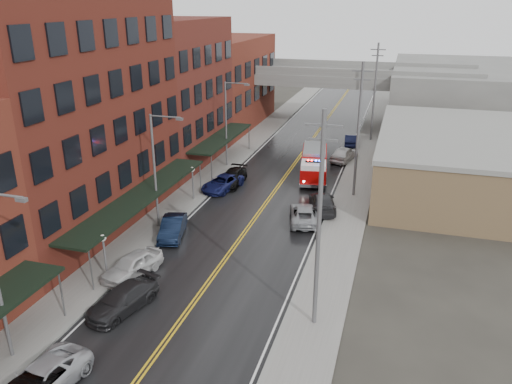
# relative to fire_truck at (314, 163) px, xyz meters

# --- Properties ---
(road) EXTENTS (11.00, 160.00, 0.02)m
(road) POSITION_rel_fire_truck_xyz_m (-2.78, -9.02, -1.52)
(road) COLOR black
(road) RESTS_ON ground
(sidewalk_left) EXTENTS (3.00, 160.00, 0.15)m
(sidewalk_left) POSITION_rel_fire_truck_xyz_m (-10.08, -9.02, -1.46)
(sidewalk_left) COLOR slate
(sidewalk_left) RESTS_ON ground
(sidewalk_right) EXTENTS (3.00, 160.00, 0.15)m
(sidewalk_right) POSITION_rel_fire_truck_xyz_m (4.52, -9.02, -1.46)
(sidewalk_right) COLOR slate
(sidewalk_right) RESTS_ON ground
(curb_left) EXTENTS (0.30, 160.00, 0.15)m
(curb_left) POSITION_rel_fire_truck_xyz_m (-8.43, -9.02, -1.46)
(curb_left) COLOR gray
(curb_left) RESTS_ON ground
(curb_right) EXTENTS (0.30, 160.00, 0.15)m
(curb_right) POSITION_rel_fire_truck_xyz_m (2.87, -9.02, -1.46)
(curb_right) COLOR gray
(curb_right) RESTS_ON ground
(brick_building_b) EXTENTS (9.00, 20.00, 18.00)m
(brick_building_b) POSITION_rel_fire_truck_xyz_m (-16.08, -16.02, 7.47)
(brick_building_b) COLOR #571917
(brick_building_b) RESTS_ON ground
(brick_building_c) EXTENTS (9.00, 15.00, 15.00)m
(brick_building_c) POSITION_rel_fire_truck_xyz_m (-16.08, 1.48, 5.97)
(brick_building_c) COLOR #5A211B
(brick_building_c) RESTS_ON ground
(brick_building_far) EXTENTS (9.00, 20.00, 12.00)m
(brick_building_far) POSITION_rel_fire_truck_xyz_m (-16.08, 18.98, 4.47)
(brick_building_far) COLOR maroon
(brick_building_far) RESTS_ON ground
(tan_building) EXTENTS (14.00, 22.00, 5.00)m
(tan_building) POSITION_rel_fire_truck_xyz_m (13.22, 0.98, 0.97)
(tan_building) COLOR olive
(tan_building) RESTS_ON ground
(right_far_block) EXTENTS (18.00, 30.00, 8.00)m
(right_far_block) POSITION_rel_fire_truck_xyz_m (15.22, 30.98, 2.47)
(right_far_block) COLOR slate
(right_far_block) RESTS_ON ground
(awning_1) EXTENTS (2.60, 18.00, 3.09)m
(awning_1) POSITION_rel_fire_truck_xyz_m (-10.27, -16.02, 1.46)
(awning_1) COLOR black
(awning_1) RESTS_ON ground
(awning_2) EXTENTS (2.60, 13.00, 3.09)m
(awning_2) POSITION_rel_fire_truck_xyz_m (-10.27, 1.48, 1.45)
(awning_2) COLOR black
(awning_2) RESTS_ON ground
(globe_lamp_1) EXTENTS (0.44, 0.44, 3.12)m
(globe_lamp_1) POSITION_rel_fire_truck_xyz_m (-9.18, -23.02, 0.78)
(globe_lamp_1) COLOR #59595B
(globe_lamp_1) RESTS_ON ground
(globe_lamp_2) EXTENTS (0.44, 0.44, 3.12)m
(globe_lamp_2) POSITION_rel_fire_truck_xyz_m (-9.18, -9.02, 0.78)
(globe_lamp_2) COLOR #59595B
(globe_lamp_2) RESTS_ON ground
(street_lamp_1) EXTENTS (2.64, 0.22, 9.00)m
(street_lamp_1) POSITION_rel_fire_truck_xyz_m (-9.33, -15.02, 3.65)
(street_lamp_1) COLOR #59595B
(street_lamp_1) RESTS_ON ground
(street_lamp_2) EXTENTS (2.64, 0.22, 9.00)m
(street_lamp_2) POSITION_rel_fire_truck_xyz_m (-9.33, 0.98, 3.65)
(street_lamp_2) COLOR #59595B
(street_lamp_2) RESTS_ON ground
(utility_pole_0) EXTENTS (1.80, 0.24, 12.00)m
(utility_pole_0) POSITION_rel_fire_truck_xyz_m (4.42, -24.02, 4.77)
(utility_pole_0) COLOR #59595B
(utility_pole_0) RESTS_ON ground
(utility_pole_1) EXTENTS (1.80, 0.24, 12.00)m
(utility_pole_1) POSITION_rel_fire_truck_xyz_m (4.42, -4.02, 4.77)
(utility_pole_1) COLOR #59595B
(utility_pole_1) RESTS_ON ground
(utility_pole_2) EXTENTS (1.80, 0.24, 12.00)m
(utility_pole_2) POSITION_rel_fire_truck_xyz_m (4.42, 15.98, 4.77)
(utility_pole_2) COLOR #59595B
(utility_pole_2) RESTS_ON ground
(overpass) EXTENTS (40.00, 10.00, 7.50)m
(overpass) POSITION_rel_fire_truck_xyz_m (-2.78, 22.98, 4.45)
(overpass) COLOR slate
(overpass) RESTS_ON ground
(fire_truck) EXTENTS (4.04, 8.03, 2.83)m
(fire_truck) POSITION_rel_fire_truck_xyz_m (0.00, 0.00, 0.00)
(fire_truck) COLOR #980707
(fire_truck) RESTS_ON ground
(parked_car_left_2) EXTENTS (2.91, 5.27, 1.40)m
(parked_car_left_2) POSITION_rel_fire_truck_xyz_m (-6.52, -32.73, -0.83)
(parked_car_left_2) COLOR #A7AAB0
(parked_car_left_2) RESTS_ON ground
(parked_car_left_3) EXTENTS (3.07, 5.10, 1.38)m
(parked_car_left_3) POSITION_rel_fire_truck_xyz_m (-6.38, -25.79, -0.84)
(parked_car_left_3) COLOR black
(parked_car_left_3) RESTS_ON ground
(parked_car_left_4) EXTENTS (2.93, 4.79, 1.52)m
(parked_car_left_4) POSITION_rel_fire_truck_xyz_m (-7.78, -22.22, -0.77)
(parked_car_left_4) COLOR silver
(parked_car_left_4) RESTS_ON ground
(parked_car_left_5) EXTENTS (2.62, 4.68, 1.46)m
(parked_car_left_5) POSITION_rel_fire_truck_xyz_m (-7.78, -16.22, -0.80)
(parked_car_left_5) COLOR black
(parked_car_left_5) RESTS_ON ground
(parked_car_left_6) EXTENTS (3.29, 5.26, 1.36)m
(parked_car_left_6) POSITION_rel_fire_truck_xyz_m (-7.59, -5.82, -0.85)
(parked_car_left_6) COLOR #161B53
(parked_car_left_6) RESTS_ON ground
(parked_car_left_7) EXTENTS (2.01, 4.86, 1.41)m
(parked_car_left_7) POSITION_rel_fire_truck_xyz_m (-7.17, -4.22, -0.83)
(parked_car_left_7) COLOR black
(parked_car_left_7) RESTS_ON ground
(parked_car_right_0) EXTENTS (3.34, 5.30, 1.36)m
(parked_car_right_0) POSITION_rel_fire_truck_xyz_m (1.20, -10.82, -0.85)
(parked_car_right_0) COLOR #919398
(parked_car_right_0) RESTS_ON ground
(parked_car_right_1) EXTENTS (3.21, 5.41, 1.47)m
(parked_car_right_1) POSITION_rel_fire_truck_xyz_m (2.22, -8.07, -0.80)
(parked_car_right_1) COLOR #27282A
(parked_car_right_1) RESTS_ON ground
(parked_car_right_2) EXTENTS (2.92, 5.08, 1.63)m
(parked_car_right_2) POSITION_rel_fire_truck_xyz_m (2.22, 6.46, -0.72)
(parked_car_right_2) COLOR silver
(parked_car_right_2) RESTS_ON ground
(parked_car_right_3) EXTENTS (1.94, 4.30, 1.37)m
(parked_car_right_3) POSITION_rel_fire_truck_xyz_m (2.22, 13.07, -0.85)
(parked_car_right_3) COLOR black
(parked_car_right_3) RESTS_ON ground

